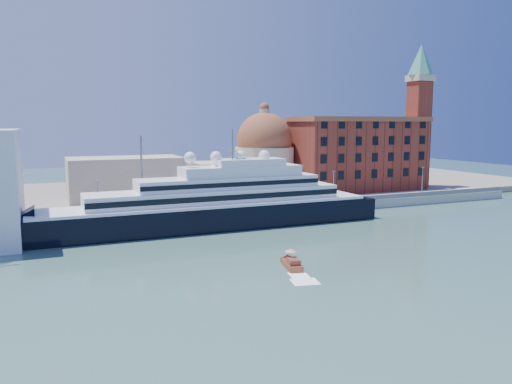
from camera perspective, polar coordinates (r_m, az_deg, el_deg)
name	(u,v)px	position (r m, az deg, el deg)	size (l,w,h in m)	color
ground	(284,248)	(94.03, 3.26, -6.43)	(400.00, 400.00, 0.00)	#365E56
quay	(223,212)	(124.41, -3.75, -2.32)	(180.00, 10.00, 2.50)	gray
land	(181,192)	(163.21, -8.59, -0.05)	(260.00, 72.00, 2.00)	slate
quay_fence	(230,208)	(119.93, -3.04, -1.80)	(180.00, 0.10, 1.20)	slate
superyacht	(198,209)	(110.56, -6.65, -1.97)	(85.99, 11.92, 25.70)	black
service_barge	(57,238)	(106.52, -21.74, -4.90)	(11.34, 6.93, 2.42)	white
water_taxi	(292,263)	(81.60, 4.11, -8.13)	(3.51, 6.85, 3.10)	brown
warehouse	(358,153)	(162.86, 11.54, 4.38)	(43.00, 19.00, 23.25)	maroon
campanile	(419,107)	(177.49, 18.14, 9.26)	(8.40, 8.40, 47.00)	maroon
church	(216,165)	(147.48, -4.54, 3.05)	(66.00, 18.00, 25.50)	beige
lamp_posts	(174,181)	(117.91, -9.32, 1.25)	(120.80, 2.40, 18.00)	slate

